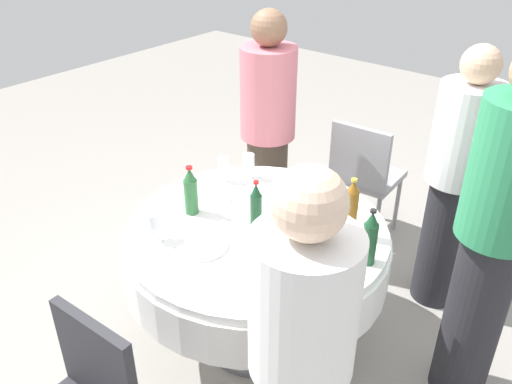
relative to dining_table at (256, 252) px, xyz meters
name	(u,v)px	position (x,y,z in m)	size (l,w,h in m)	color
ground_plane	(256,338)	(0.00, 0.00, -0.59)	(10.00, 10.00, 0.00)	gray
dining_table	(256,252)	(0.00, 0.00, 0.00)	(1.31, 1.31, 0.74)	white
bottle_green_east	(191,191)	(-0.33, -0.10, 0.27)	(0.07, 0.07, 0.26)	#2D6B38
bottle_dark_green_north	(257,206)	(0.00, 0.00, 0.27)	(0.06, 0.06, 0.25)	#194728
bottle_brown_left	(291,241)	(0.31, -0.14, 0.28)	(0.07, 0.07, 0.28)	#593314
bottle_amber_rear	(351,209)	(0.38, 0.23, 0.29)	(0.06, 0.06, 0.30)	#8C5619
bottle_dark_green_west	(370,238)	(0.55, 0.10, 0.28)	(0.07, 0.07, 0.27)	#194728
wine_glass_rear	(156,221)	(-0.28, -0.38, 0.26)	(0.07, 0.07, 0.15)	white
wine_glass_west	(286,179)	(-0.06, 0.32, 0.26)	(0.07, 0.07, 0.15)	white
wine_glass_south	(224,166)	(-0.43, 0.24, 0.25)	(0.06, 0.06, 0.14)	white
wine_glass_inner	(249,162)	(-0.35, 0.36, 0.25)	(0.07, 0.07, 0.14)	white
plate_front	(203,246)	(-0.08, -0.28, 0.16)	(0.23, 0.23, 0.02)	white
plate_right	(328,196)	(0.12, 0.45, 0.16)	(0.24, 0.24, 0.04)	white
knife_north	(242,296)	(0.28, -0.42, 0.15)	(0.18, 0.02, 0.01)	silver
fork_left	(255,262)	(0.17, -0.22, 0.15)	(0.18, 0.02, 0.01)	silver
spoon_rear	(240,195)	(-0.26, 0.18, 0.15)	(0.18, 0.02, 0.01)	silver
folded_napkin	(294,213)	(0.08, 0.20, 0.16)	(0.13, 0.13, 0.02)	white
person_east	(268,133)	(-0.53, 0.76, 0.24)	(0.34, 0.34, 1.58)	#4C3F33
person_north	(300,368)	(0.70, -0.63, 0.22)	(0.34, 0.34, 1.55)	#4C3F33
person_left	(495,238)	(0.97, 0.39, 0.31)	(0.34, 0.34, 1.71)	#26262B
person_rear	(456,181)	(0.60, 0.96, 0.21)	(0.34, 0.34, 1.53)	#26262B
chair_south	(364,172)	(-0.07, 1.21, -0.07)	(0.42, 0.42, 0.87)	#99999E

